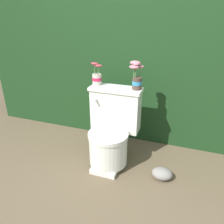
{
  "coord_description": "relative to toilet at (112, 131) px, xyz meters",
  "views": [
    {
      "loc": [
        0.54,
        -1.69,
        1.38
      ],
      "look_at": [
        -0.08,
        0.07,
        0.54
      ],
      "focal_mm": 35.0,
      "sensor_mm": 36.0,
      "label": 1
    }
  ],
  "objects": [
    {
      "name": "garden_stone",
      "position": [
        0.53,
        -0.11,
        -0.29
      ],
      "size": [
        0.19,
        0.15,
        0.1
      ],
      "color": "gray",
      "rests_on": "ground"
    },
    {
      "name": "potted_plant_midleft",
      "position": [
        0.19,
        0.14,
        0.52
      ],
      "size": [
        0.12,
        0.11,
        0.26
      ],
      "color": "#47382D",
      "rests_on": "toilet"
    },
    {
      "name": "ground_plane",
      "position": [
        0.08,
        -0.06,
        -0.34
      ],
      "size": [
        12.0,
        12.0,
        0.0
      ],
      "primitive_type": "plane",
      "color": "brown"
    },
    {
      "name": "potted_plant_left",
      "position": [
        -0.2,
        0.14,
        0.48
      ],
      "size": [
        0.11,
        0.09,
        0.22
      ],
      "color": "beige",
      "rests_on": "toilet"
    },
    {
      "name": "toilet",
      "position": [
        0.0,
        0.0,
        0.0
      ],
      "size": [
        0.5,
        0.51,
        0.75
      ],
      "color": "silver",
      "rests_on": "ground"
    },
    {
      "name": "hedge_backdrop",
      "position": [
        0.08,
        0.8,
        0.48
      ],
      "size": [
        3.79,
        0.63,
        1.66
      ],
      "color": "#193819",
      "rests_on": "ground"
    }
  ]
}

